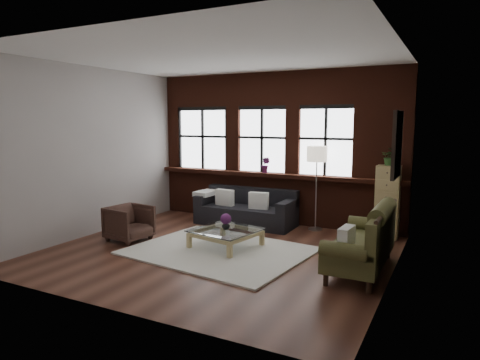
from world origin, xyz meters
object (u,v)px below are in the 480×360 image
at_px(vintage_settee, 361,238).
at_px(dark_sofa, 246,207).
at_px(coffee_table, 226,239).
at_px(drawer_chest, 388,202).
at_px(floor_lamp, 316,185).
at_px(armchair, 129,223).
at_px(vase, 226,225).

bearing_deg(vintage_settee, dark_sofa, 147.41).
relative_size(dark_sofa, coffee_table, 2.05).
bearing_deg(drawer_chest, floor_lamp, -176.23).
distance_m(dark_sofa, armchair, 2.45).
distance_m(armchair, vase, 1.85).
xyz_separation_m(vase, floor_lamp, (1.00, 1.91, 0.51)).
xyz_separation_m(armchair, drawer_chest, (4.17, 2.38, 0.36)).
height_order(dark_sofa, vintage_settee, vintage_settee).
height_order(vase, drawer_chest, drawer_chest).
bearing_deg(floor_lamp, coffee_table, -117.72).
distance_m(dark_sofa, coffee_table, 1.72).
xyz_separation_m(drawer_chest, floor_lamp, (-1.36, -0.09, 0.24)).
relative_size(dark_sofa, floor_lamp, 1.13).
bearing_deg(vase, coffee_table, -153.43).
distance_m(armchair, coffee_table, 1.86).
height_order(dark_sofa, drawer_chest, drawer_chest).
bearing_deg(armchair, coffee_table, -71.24).
height_order(armchair, drawer_chest, drawer_chest).
distance_m(armchair, floor_lamp, 3.68).
relative_size(dark_sofa, drawer_chest, 1.53).
distance_m(drawer_chest, floor_lamp, 1.38).
relative_size(vintage_settee, floor_lamp, 1.01).
bearing_deg(vintage_settee, drawer_chest, 88.15).
bearing_deg(vintage_settee, armchair, -176.01).
bearing_deg(floor_lamp, vintage_settee, -57.25).
bearing_deg(vase, drawer_chest, 40.26).
bearing_deg(drawer_chest, vintage_settee, -91.85).
relative_size(vintage_settee, armchair, 2.61).
distance_m(vintage_settee, drawer_chest, 2.10).
height_order(vintage_settee, floor_lamp, floor_lamp).
bearing_deg(vase, floor_lamp, 62.28).
distance_m(coffee_table, floor_lamp, 2.29).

